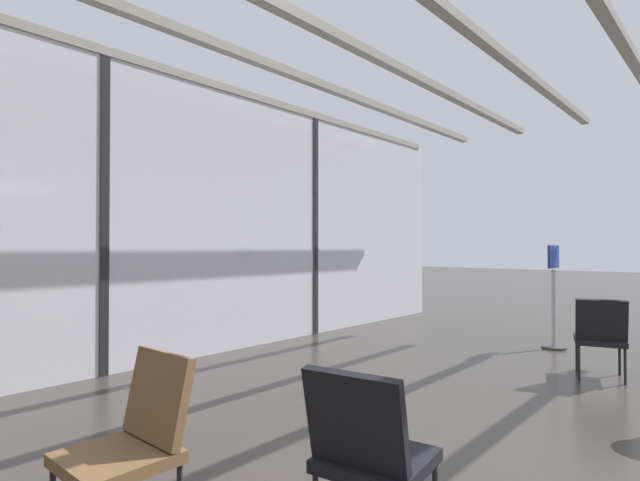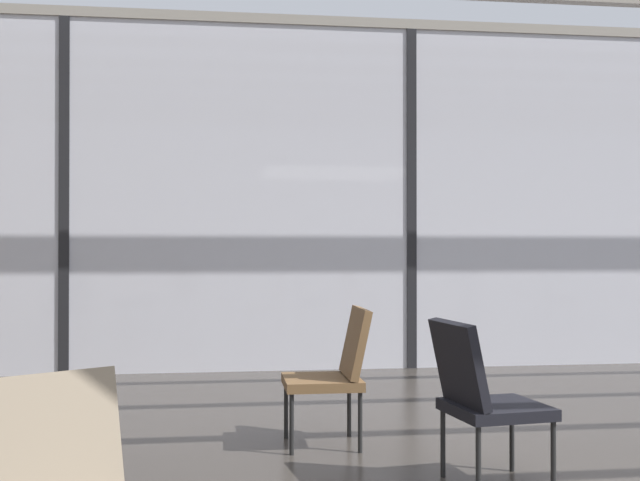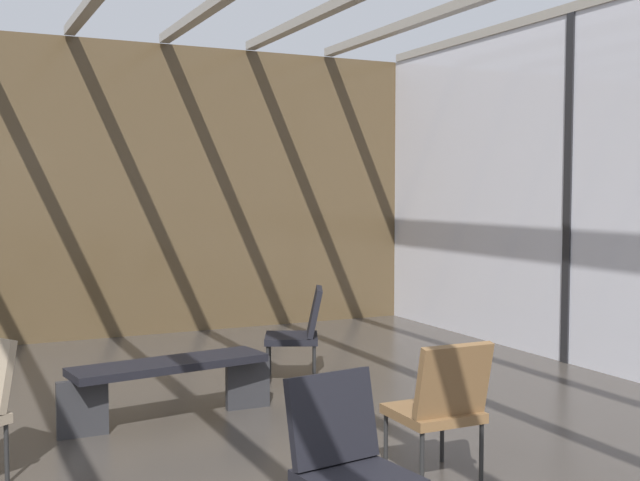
# 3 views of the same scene
# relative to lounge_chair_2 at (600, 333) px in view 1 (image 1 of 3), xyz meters

# --- Properties ---
(glass_curtain_wall) EXTENTS (14.00, 0.08, 3.53)m
(glass_curtain_wall) POSITION_rel_lounge_chair_2_xyz_m (-3.42, 4.18, 1.27)
(glass_curtain_wall) COLOR silver
(glass_curtain_wall) RESTS_ON ground
(window_mullion_1) EXTENTS (0.10, 0.12, 3.53)m
(window_mullion_1) POSITION_rel_lounge_chair_2_xyz_m (-3.42, 4.18, 1.27)
(window_mullion_1) COLOR black
(window_mullion_1) RESTS_ON ground
(window_mullion_2) EXTENTS (0.10, 0.12, 3.53)m
(window_mullion_2) POSITION_rel_lounge_chair_2_xyz_m (0.08, 4.18, 1.27)
(window_mullion_2) COLOR black
(window_mullion_2) RESTS_ON ground
(lounge_chair_2) EXTENTS (0.64, 0.61, 0.87)m
(lounge_chair_2) POSITION_rel_lounge_chair_2_xyz_m (0.00, 0.00, 0.00)
(lounge_chair_2) COLOR black
(lounge_chair_2) RESTS_ON ground
(lounge_chair_3) EXTENTS (0.59, 0.55, 0.87)m
(lounge_chair_3) POSITION_rel_lounge_chair_2_xyz_m (-4.06, 0.14, 0.00)
(lounge_chair_3) COLOR black
(lounge_chair_3) RESTS_ON ground
(lounge_chair_4) EXTENTS (0.53, 0.48, 0.87)m
(lounge_chair_4) POSITION_rel_lounge_chair_2_xyz_m (-4.69, 1.10, 0.00)
(lounge_chair_4) COLOR brown
(lounge_chair_4) RESTS_ON ground
(info_sign) EXTENTS (0.44, 0.32, 1.44)m
(info_sign) POSITION_rel_lounge_chair_2_xyz_m (1.38, 0.85, 0.18)
(info_sign) COLOR #333333
(info_sign) RESTS_ON ground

